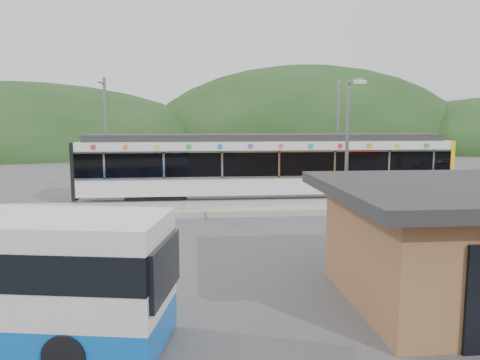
{
  "coord_description": "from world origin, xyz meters",
  "views": [
    {
      "loc": [
        -1.84,
        -19.66,
        4.54
      ],
      "look_at": [
        0.18,
        1.0,
        1.87
      ],
      "focal_mm": 35.0,
      "sensor_mm": 36.0,
      "label": 1
    }
  ],
  "objects": [
    {
      "name": "platform",
      "position": [
        0.0,
        3.3,
        0.15
      ],
      "size": [
        26.0,
        3.2,
        0.3
      ],
      "primitive_type": "cube",
      "color": "#9E9E99",
      "rests_on": "ground"
    },
    {
      "name": "train",
      "position": [
        2.11,
        6.0,
        2.06
      ],
      "size": [
        20.44,
        3.01,
        3.74
      ],
      "color": "black",
      "rests_on": "ground"
    },
    {
      "name": "yellow_line",
      "position": [
        0.0,
        2.0,
        0.3
      ],
      "size": [
        26.0,
        0.1,
        0.01
      ],
      "primitive_type": "cube",
      "color": "yellow",
      "rests_on": "platform"
    },
    {
      "name": "hills",
      "position": [
        6.19,
        5.29,
        0.0
      ],
      "size": [
        146.0,
        149.0,
        26.0
      ],
      "color": "#1E3D19",
      "rests_on": "ground"
    },
    {
      "name": "lamp_post",
      "position": [
        3.29,
        -4.44,
        3.52
      ],
      "size": [
        0.36,
        1.05,
        5.9
      ],
      "rotation": [
        0.0,
        0.0,
        0.07
      ],
      "color": "slate",
      "rests_on": "ground"
    },
    {
      "name": "catenary_mast_east",
      "position": [
        7.0,
        8.56,
        3.65
      ],
      "size": [
        0.18,
        1.8,
        7.0
      ],
      "color": "slate",
      "rests_on": "ground"
    },
    {
      "name": "ground",
      "position": [
        0.0,
        0.0,
        0.0
      ],
      "size": [
        120.0,
        120.0,
        0.0
      ],
      "primitive_type": "plane",
      "color": "#4C4C4F",
      "rests_on": "ground"
    },
    {
      "name": "catenary_mast_west",
      "position": [
        -7.0,
        8.56,
        3.65
      ],
      "size": [
        0.18,
        1.8,
        7.0
      ],
      "color": "slate",
      "rests_on": "ground"
    }
  ]
}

